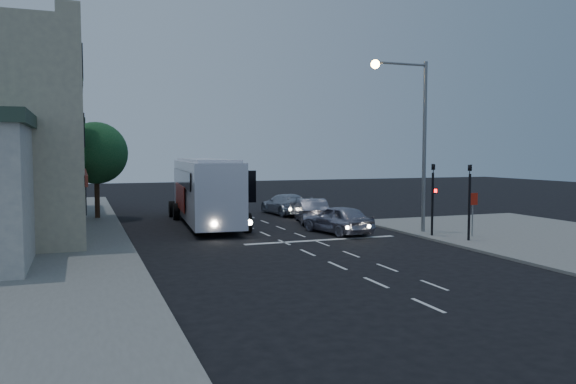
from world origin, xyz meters
name	(u,v)px	position (x,y,z in m)	size (l,w,h in m)	color
ground	(299,249)	(0.00, 0.00, 0.00)	(120.00, 120.00, 0.00)	black
sidewalk_far	(1,238)	(-13.00, 8.00, 0.06)	(12.00, 50.00, 0.12)	slate
road_markings	(299,237)	(1.29, 3.31, 0.00)	(8.00, 30.55, 0.01)	silver
tour_bus	(205,189)	(-2.09, 10.33, 2.14)	(3.70, 13.09, 3.97)	silver
car_suv	(338,219)	(3.72, 3.80, 0.77)	(1.83, 4.54, 1.55)	#9595A7
car_sedan_a	(311,211)	(4.15, 8.54, 0.76)	(1.60, 4.60, 1.51)	gray
car_sedan_b	(285,204)	(4.24, 13.49, 0.74)	(2.07, 5.08, 1.48)	#A0A8B6
traffic_signal_main	(433,190)	(7.60, 0.78, 2.42)	(0.25, 0.35, 4.10)	black
traffic_signal_side	(470,193)	(8.30, -1.20, 2.42)	(0.18, 0.15, 4.10)	black
regulatory_sign	(473,207)	(9.30, -0.24, 1.60)	(0.45, 0.12, 2.20)	slate
streetlight	(414,126)	(7.34, 2.20, 5.73)	(3.32, 0.44, 9.00)	slate
low_building_north	(14,166)	(-13.50, 20.00, 3.39)	(9.40, 9.40, 6.50)	#9D9C98
street_tree	(96,150)	(-8.21, 15.02, 4.50)	(4.00, 4.00, 6.20)	black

